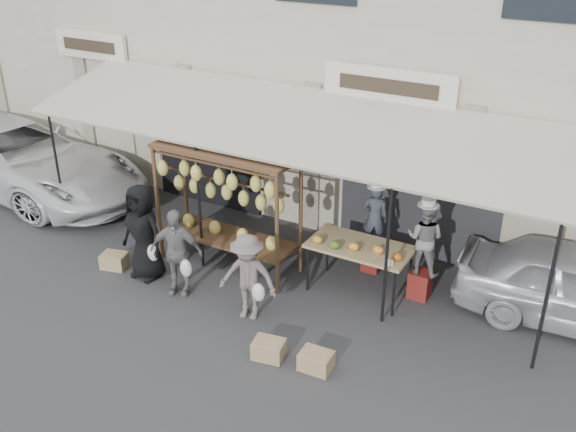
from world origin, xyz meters
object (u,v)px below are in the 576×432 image
Objects in this scene: customer_left at (143,232)px; van at (7,139)px; crate_far at (115,261)px; banana_rack at (225,187)px; vendor_left at (375,217)px; vendor_right at (425,238)px; customer_mid at (176,252)px; produce_table at (359,248)px; crate_near_b at (316,361)px; customer_right at (248,277)px; crate_near_a at (269,349)px.

customer_left is 0.33× the size of van.
crate_far is 5.22m from van.
banana_rack is 2.66m from vendor_left.
banana_rack reaches higher than vendor_left.
vendor_right reaches higher than vendor_left.
vendor_right is 0.81× the size of customer_mid.
van is at bearing 177.57° from produce_table.
van is at bearing 165.12° from crate_near_b.
customer_mid is (-0.22, -1.15, -0.79)m from banana_rack.
vendor_right is at bearing 142.27° from vendor_left.
vendor_right is 2.78× the size of crate_far.
van is at bearing 167.54° from customer_left.
customer_right is 3.23× the size of crate_near_b.
produce_table is 4.47m from crate_far.
banana_rack reaches higher than produce_table.
produce_table is 1.92m from customer_right.
crate_near_b is 1.01× the size of crate_far.
vendor_left is at bearing 97.55° from crate_near_b.
crate_far is at bearing 13.00° from vendor_left.
customer_right is at bearing 138.33° from crate_near_a.
crate_near_b is 4.54m from crate_far.
van is (-4.81, 1.77, 0.96)m from crate_far.
van reaches higher than customer_mid.
crate_far is (-2.96, 0.09, -0.60)m from customer_right.
van is at bearing 163.27° from crate_near_a.
customer_right is at bearing 0.59° from customer_left.
crate_far is (-4.18, -1.39, -0.73)m from produce_table.
crate_near_b is at bearing 8.37° from crate_near_a.
customer_right is (-2.17, -1.91, -0.38)m from vendor_right.
banana_rack is 2.54m from produce_table.
vendor_right reaches higher than crate_near_a.
banana_rack is at bearing 31.79° from crate_far.
customer_left reaches higher than customer_mid.
vendor_right is 5.53m from crate_far.
customer_left is at bearing 17.03° from vendor_left.
vendor_left is at bearing 26.18° from banana_rack.
van is (-9.30, 2.47, 0.96)m from crate_near_b.
customer_mid is at bearing -4.56° from customer_left.
crate_near_a is (0.80, -0.72, -0.60)m from customer_right.
customer_left is (-3.38, -2.17, -0.18)m from vendor_left.
crate_near_a is (-0.33, -3.04, -0.92)m from vendor_left.
crate_near_a is at bearing -43.31° from banana_rack.
vendor_left is at bearing 95.82° from produce_table.
van is (-7.77, 1.86, 0.37)m from customer_right.
banana_rack is 1.61m from customer_left.
van is at bearing 154.81° from customer_right.
customer_left is 3.85× the size of crate_near_b.
crate_near_b is at bearing -33.50° from customer_right.
crate_far is at bearing -104.62° from van.
crate_near_b is (0.30, -2.09, -0.73)m from produce_table.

